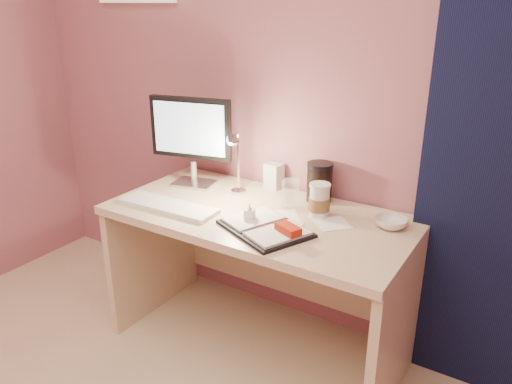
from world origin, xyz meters
The scene contains 14 objects.
desk centered at (0.00, 1.45, 0.50)m, with size 1.40×0.70×0.73m.
monitor centered at (-0.48, 1.51, 1.01)m, with size 0.43×0.20×0.46m.
keyboard centered at (-0.39, 1.20, 0.74)m, with size 0.49×0.15×0.02m, color silver.
planner centered at (0.13, 1.23, 0.74)m, with size 0.44×0.40×0.06m.
paper_a centered at (0.33, 1.44, 0.73)m, with size 0.14×0.14×0.00m, color white.
paper_b centered at (0.17, 1.30, 0.73)m, with size 0.15×0.15×0.00m, color white.
paper_c centered at (0.11, 1.38, 0.73)m, with size 0.16×0.16×0.00m, color white.
coffee_cup centered at (0.25, 1.49, 0.80)m, with size 0.10×0.10×0.15m.
clear_cup centered at (0.10, 1.49, 0.80)m, with size 0.08×0.08×0.14m, color white.
bowl centered at (0.56, 1.54, 0.75)m, with size 0.14×0.14×0.04m, color silver.
lotion_bottle centered at (0.03, 1.26, 0.78)m, with size 0.04×0.04×0.09m, color silver.
dark_jar centered at (0.17, 1.66, 0.82)m, with size 0.12×0.12×0.17m, color black.
product_box centered at (-0.11, 1.70, 0.79)m, with size 0.09×0.07×0.13m, color silver.
desk_lamp centered at (-0.25, 1.47, 0.94)m, with size 0.12×0.20×0.33m.
Camera 1 is at (1.10, -0.40, 1.64)m, focal length 35.00 mm.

